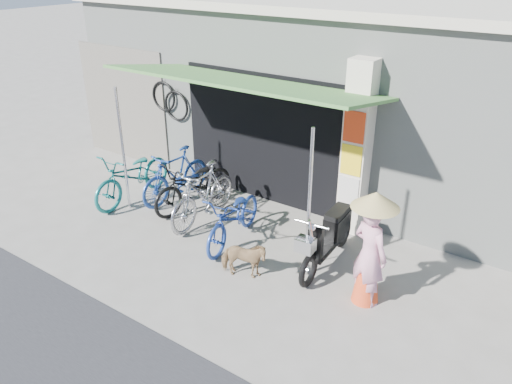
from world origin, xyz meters
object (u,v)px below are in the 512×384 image
Objects in this scene: bike_silver at (203,194)px; bike_navy at (234,217)px; nun at (370,249)px; bike_black at (194,184)px; street_dog at (243,260)px; bike_teal at (133,176)px; moped at (329,237)px; bike_blue at (176,175)px.

bike_silver is 1.03× the size of bike_navy.
bike_black is at bearing 8.66° from nun.
street_dog is at bearing -55.11° from bike_navy.
bike_silver is 1.07× the size of nun.
bike_black is 3.97m from nun.
bike_black is 1.05× the size of bike_navy.
bike_black is at bearing 144.55° from bike_silver.
bike_black reaches higher than street_dog.
moped is (4.20, 0.15, -0.05)m from bike_teal.
bike_teal is 1.08× the size of bike_silver.
moped reaches higher than bike_teal.
bike_silver reaches higher than bike_teal.
nun is at bearing -11.15° from bike_silver.
bike_black is 2.52× the size of street_dog.
street_dog is at bearing -18.32° from bike_teal.
bike_silver is at bearing -23.67° from bike_black.
bike_navy is at bearing -14.98° from bike_blue.
bike_teal is 4.20m from moped.
bike_blue is 1.11m from bike_silver.
bike_blue is at bearing 33.98° from bike_teal.
street_dog is at bearing -24.12° from bike_blue.
nun is at bearing -14.71° from bike_navy.
bike_blue is at bearing 151.94° from bike_navy.
bike_teal is 1.07× the size of moped.
nun reaches higher than bike_black.
bike_blue is 2.35× the size of street_dog.
bike_silver reaches higher than bike_navy.
bike_silver is at bearing 12.18° from nun.
nun is at bearing -95.18° from street_dog.
street_dog is at bearing 37.13° from nun.
bike_black is 1.02× the size of bike_silver.
moped is 1.09m from nun.
nun reaches higher than street_dog.
bike_black is (0.54, -0.08, -0.03)m from bike_blue.
bike_blue is 0.93× the size of bike_black.
nun is (2.48, -0.24, 0.39)m from bike_navy.
bike_navy is at bearing -6.45° from bike_teal.
nun reaches higher than moped.
bike_teal is 5.10m from nun.
bike_teal is at bearing 167.25° from bike_navy.
bike_blue is (0.66, 0.50, 0.00)m from bike_teal.
bike_black is 1.08× the size of nun.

